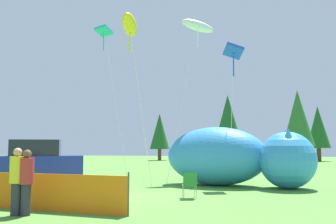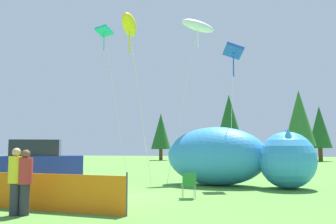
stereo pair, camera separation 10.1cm
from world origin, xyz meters
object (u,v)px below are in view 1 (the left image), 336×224
at_px(parked_car, 39,164).
at_px(kite_blue_box, 233,53).
at_px(kite_yellow_hero, 130,26).
at_px(folding_chair, 190,183).
at_px(inflatable_cat, 234,159).
at_px(spectator_in_red_shirt, 17,178).
at_px(spectator_in_green_shirt, 26,179).
at_px(kite_teal_diamond, 104,34).
at_px(kite_white_ghost, 198,27).

distance_m(parked_car, kite_blue_box, 10.89).
bearing_deg(kite_yellow_hero, folding_chair, -25.39).
distance_m(inflatable_cat, kite_yellow_hero, 8.03).
bearing_deg(spectator_in_red_shirt, inflatable_cat, 58.28).
relative_size(parked_car, spectator_in_green_shirt, 2.33).
bearing_deg(folding_chair, kite_blue_box, -32.43).
distance_m(kite_teal_diamond, kite_yellow_hero, 8.35).
distance_m(kite_white_ghost, kite_teal_diamond, 6.25).
xyz_separation_m(spectator_in_green_shirt, kite_white_ghost, (3.27, 12.08, 8.08)).
relative_size(spectator_in_red_shirt, spectator_in_green_shirt, 1.03).
height_order(kite_white_ghost, kite_teal_diamond, kite_teal_diamond).
bearing_deg(spectator_in_red_shirt, parked_car, 116.64).
distance_m(inflatable_cat, spectator_in_green_shirt, 10.60).
relative_size(folding_chair, kite_teal_diamond, 0.10).
xyz_separation_m(kite_white_ghost, kite_teal_diamond, (-6.21, 0.64, 0.14)).
xyz_separation_m(spectator_in_green_shirt, kite_yellow_hero, (1.13, 5.70, 6.22)).
height_order(parked_car, inflatable_cat, inflatable_cat).
height_order(parked_car, folding_chair, parked_car).
relative_size(spectator_in_red_shirt, kite_teal_diamond, 0.19).
height_order(spectator_in_green_shirt, kite_teal_diamond, kite_teal_diamond).
distance_m(kite_yellow_hero, kite_blue_box, 5.58).
distance_m(spectator_in_green_shirt, kite_white_ghost, 14.89).
xyz_separation_m(inflatable_cat, spectator_in_green_shirt, (-5.40, -9.12, -0.34)).
xyz_separation_m(kite_white_ghost, kite_blue_box, (2.19, -2.92, -2.48)).
bearing_deg(kite_teal_diamond, kite_yellow_hero, -59.88).
distance_m(spectator_in_red_shirt, kite_teal_diamond, 15.40).
bearing_deg(kite_teal_diamond, parked_car, -95.24).
relative_size(inflatable_cat, spectator_in_red_shirt, 3.97).
bearing_deg(parked_car, spectator_in_green_shirt, -86.13).
relative_size(spectator_in_green_shirt, kite_teal_diamond, 0.19).
bearing_deg(kite_white_ghost, folding_chair, -84.79).
height_order(folding_chair, inflatable_cat, inflatable_cat).
bearing_deg(inflatable_cat, parked_car, -149.29).
relative_size(parked_car, inflatable_cat, 0.57).
height_order(folding_chair, kite_blue_box, kite_blue_box).
relative_size(spectator_in_green_shirt, kite_white_ghost, 0.19).
relative_size(folding_chair, inflatable_cat, 0.13).
distance_m(kite_white_ghost, kite_yellow_hero, 6.98).
height_order(kite_yellow_hero, kite_blue_box, kite_yellow_hero).
distance_m(spectator_in_green_shirt, kite_yellow_hero, 8.52).
height_order(kite_teal_diamond, kite_blue_box, kite_teal_diamond).
xyz_separation_m(folding_chair, kite_white_ghost, (-0.70, 7.73, 8.52)).
bearing_deg(kite_white_ghost, spectator_in_red_shirt, -106.27).
bearing_deg(kite_yellow_hero, parked_car, 171.16).
bearing_deg(kite_yellow_hero, kite_teal_diamond, 120.12).
relative_size(inflatable_cat, kite_yellow_hero, 0.97).
bearing_deg(folding_chair, spectator_in_green_shirt, 122.40).
distance_m(parked_car, kite_teal_diamond, 10.30).
relative_size(spectator_in_red_shirt, kite_white_ghost, 0.20).
xyz_separation_m(spectator_in_red_shirt, kite_blue_box, (5.73, 9.21, 5.57)).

